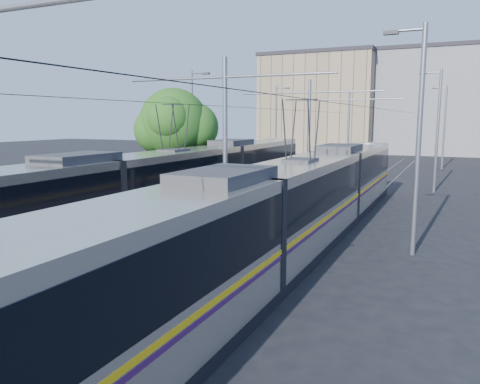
% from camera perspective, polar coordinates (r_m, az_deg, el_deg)
% --- Properties ---
extents(ground, '(160.00, 160.00, 0.00)m').
position_cam_1_polar(ground, '(13.65, -17.34, -12.19)').
color(ground, black).
rests_on(ground, ground).
extents(platform, '(4.00, 50.00, 0.30)m').
position_cam_1_polar(platform, '(28.14, 6.47, -0.74)').
color(platform, gray).
rests_on(platform, ground).
extents(tactile_strip_left, '(0.70, 50.00, 0.01)m').
position_cam_1_polar(tactile_strip_left, '(28.59, 3.72, -0.23)').
color(tactile_strip_left, gray).
rests_on(tactile_strip_left, platform).
extents(tactile_strip_right, '(0.70, 50.00, 0.01)m').
position_cam_1_polar(tactile_strip_right, '(27.70, 9.32, -0.63)').
color(tactile_strip_right, gray).
rests_on(tactile_strip_right, platform).
extents(rails, '(8.71, 70.00, 0.03)m').
position_cam_1_polar(rails, '(28.16, 6.47, -1.01)').
color(rails, gray).
rests_on(rails, ground).
extents(tram_left, '(2.43, 31.66, 5.50)m').
position_cam_1_polar(tram_left, '(22.86, -7.99, 0.96)').
color(tram_left, black).
rests_on(tram_left, ground).
extents(tram_right, '(2.43, 30.65, 5.50)m').
position_cam_1_polar(tram_right, '(17.28, 7.28, -1.06)').
color(tram_right, black).
rests_on(tram_right, ground).
extents(catenary, '(9.20, 70.00, 7.00)m').
position_cam_1_polar(catenary, '(25.06, 4.57, 8.17)').
color(catenary, slate).
rests_on(catenary, platform).
extents(street_lamps, '(15.18, 38.22, 8.00)m').
position_cam_1_polar(street_lamps, '(31.58, 8.92, 7.61)').
color(street_lamps, slate).
rests_on(street_lamps, ground).
extents(shelter, '(0.92, 1.24, 2.47)m').
position_cam_1_polar(shelter, '(26.67, 7.18, 1.86)').
color(shelter, black).
rests_on(shelter, platform).
extents(tree, '(4.60, 4.26, 6.69)m').
position_cam_1_polar(tree, '(28.95, -7.43, 8.21)').
color(tree, '#382314').
rests_on(tree, ground).
extents(building_left, '(16.32, 12.24, 14.24)m').
position_cam_1_polar(building_left, '(71.86, 9.93, 10.57)').
color(building_left, gray).
rests_on(building_left, ground).
extents(building_centre, '(18.36, 14.28, 14.47)m').
position_cam_1_polar(building_centre, '(73.44, 23.11, 10.06)').
color(building_centre, gray).
rests_on(building_centre, ground).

